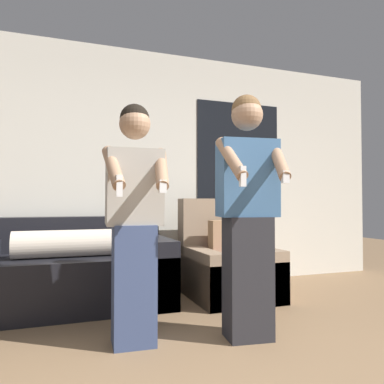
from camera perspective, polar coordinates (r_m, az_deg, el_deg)
wall_back at (r=4.32m, az=-7.03°, el=3.63°), size 6.28×0.07×2.70m
couch at (r=3.72m, az=-17.92°, el=-11.60°), size 1.79×0.99×0.81m
armchair at (r=3.93m, az=5.35°, el=-11.07°), size 0.81×0.92×1.00m
person_left at (r=2.57m, az=-8.78°, el=-4.29°), size 0.44×0.48×1.63m
person_right at (r=2.69m, az=8.48°, el=-3.06°), size 0.48×0.49×1.74m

